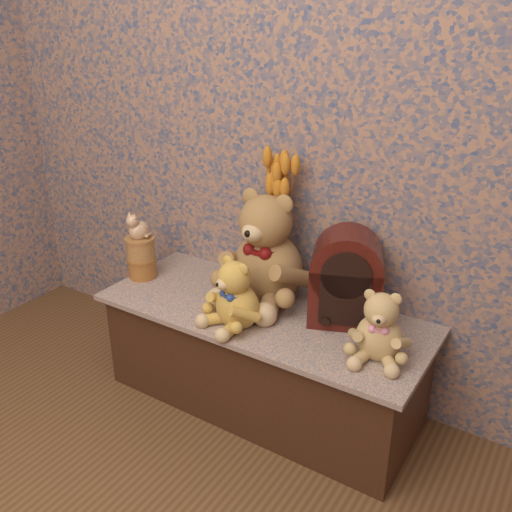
{
  "coord_description": "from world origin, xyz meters",
  "views": [
    {
      "loc": [
        0.96,
        -0.31,
        1.45
      ],
      "look_at": [
        0.0,
        1.2,
        0.65
      ],
      "focal_mm": 39.27,
      "sensor_mm": 36.0,
      "label": 1
    }
  ],
  "objects": [
    {
      "name": "dried_stalks",
      "position": [
        -0.03,
        1.4,
        0.81
      ],
      "size": [
        0.27,
        0.27,
        0.38
      ],
      "primitive_type": null,
      "rotation": [
        0.0,
        0.0,
        0.42
      ],
      "color": "orange",
      "rests_on": "ceramic_vase"
    },
    {
      "name": "display_shelf",
      "position": [
        0.0,
        1.25,
        0.21
      ],
      "size": [
        1.25,
        0.52,
        0.41
      ],
      "primitive_type": "cube",
      "color": "#395275",
      "rests_on": "ground"
    },
    {
      "name": "cathedral_radio",
      "position": [
        0.28,
        1.35,
        0.59
      ],
      "size": [
        0.3,
        0.26,
        0.35
      ],
      "primitive_type": null,
      "rotation": [
        0.0,
        0.0,
        0.39
      ],
      "color": "#3D120B",
      "rests_on": "display_shelf"
    },
    {
      "name": "cat_figurine",
      "position": [
        -0.58,
        1.22,
        0.65
      ],
      "size": [
        0.1,
        0.11,
        0.12
      ],
      "primitive_type": null,
      "rotation": [
        0.0,
        0.0,
        -0.12
      ],
      "color": "silver",
      "rests_on": "biscuit_tin_upper"
    },
    {
      "name": "biscuit_tin_upper",
      "position": [
        -0.58,
        1.22,
        0.54
      ],
      "size": [
        0.12,
        0.12,
        0.09
      ],
      "primitive_type": "cylinder",
      "rotation": [
        0.0,
        0.0,
        0.0
      ],
      "color": "tan",
      "rests_on": "biscuit_tin_lower"
    },
    {
      "name": "teddy_small",
      "position": [
        0.47,
        1.2,
        0.54
      ],
      "size": [
        0.25,
        0.28,
        0.25
      ],
      "primitive_type": null,
      "rotation": [
        0.0,
        0.0,
        0.23
      ],
      "color": "tan",
      "rests_on": "display_shelf"
    },
    {
      "name": "teddy_large",
      "position": [
        -0.05,
        1.36,
        0.64
      ],
      "size": [
        0.37,
        0.44,
        0.46
      ],
      "primitive_type": null,
      "rotation": [
        0.0,
        0.0,
        -0.01
      ],
      "color": "#9F6B3D",
      "rests_on": "display_shelf"
    },
    {
      "name": "biscuit_tin_lower",
      "position": [
        -0.58,
        1.22,
        0.46
      ],
      "size": [
        0.15,
        0.15,
        0.08
      ],
      "primitive_type": "cylinder",
      "rotation": [
        0.0,
        0.0,
        0.4
      ],
      "color": "#AD9432",
      "rests_on": "display_shelf"
    },
    {
      "name": "teddy_medium",
      "position": [
        -0.03,
        1.12,
        0.55
      ],
      "size": [
        0.29,
        0.31,
        0.27
      ],
      "primitive_type": null,
      "rotation": [
        0.0,
        0.0,
        -0.33
      ],
      "color": "gold",
      "rests_on": "display_shelf"
    },
    {
      "name": "ceramic_vase",
      "position": [
        -0.03,
        1.4,
        0.52
      ],
      "size": [
        0.16,
        0.16,
        0.21
      ],
      "primitive_type": "cylinder",
      "rotation": [
        0.0,
        0.0,
        0.3
      ],
      "color": "tan",
      "rests_on": "display_shelf"
    }
  ]
}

